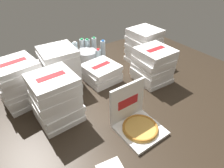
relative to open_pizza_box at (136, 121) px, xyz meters
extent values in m
cube|color=#2D2319|center=(0.13, 0.37, -0.09)|extent=(3.20, 2.40, 0.02)
cube|color=white|center=(0.00, -0.05, -0.06)|extent=(0.35, 0.35, 0.03)
cylinder|color=gold|center=(0.00, -0.05, -0.04)|extent=(0.30, 0.30, 0.02)
torus|color=#B1712A|center=(0.00, -0.05, -0.03)|extent=(0.30, 0.30, 0.02)
cube|color=white|center=(0.00, 0.13, 0.12)|extent=(0.35, 0.03, 0.35)
cube|color=red|center=(0.00, 0.11, 0.12)|extent=(0.21, 0.00, 0.09)
cube|color=white|center=(0.63, 0.43, -0.05)|extent=(0.37, 0.37, 0.05)
cube|color=red|center=(0.63, 0.43, -0.03)|extent=(0.23, 0.08, 0.00)
cube|color=white|center=(0.62, 0.44, -0.01)|extent=(0.36, 0.36, 0.05)
cube|color=red|center=(0.62, 0.44, 0.02)|extent=(0.23, 0.07, 0.00)
cube|color=white|center=(0.61, 0.44, 0.04)|extent=(0.36, 0.36, 0.05)
cube|color=white|center=(0.62, 0.44, 0.09)|extent=(0.36, 0.36, 0.05)
cube|color=white|center=(0.63, 0.45, 0.14)|extent=(0.36, 0.36, 0.05)
cube|color=white|center=(0.62, 0.44, 0.19)|extent=(0.38, 0.38, 0.05)
cube|color=red|center=(0.62, 0.44, 0.21)|extent=(0.23, 0.08, 0.00)
cube|color=white|center=(0.63, 0.45, 0.23)|extent=(0.36, 0.36, 0.05)
cube|color=white|center=(0.63, 0.44, 0.28)|extent=(0.35, 0.35, 0.05)
cube|color=red|center=(0.63, 0.44, 0.31)|extent=(0.23, 0.07, 0.00)
cube|color=white|center=(-0.66, 0.91, -0.05)|extent=(0.39, 0.39, 0.05)
cube|color=red|center=(-0.66, 0.91, -0.03)|extent=(0.23, 0.09, 0.00)
cube|color=white|center=(-0.66, 0.92, -0.01)|extent=(0.38, 0.38, 0.05)
cube|color=white|center=(-0.66, 0.90, 0.04)|extent=(0.38, 0.38, 0.05)
cube|color=red|center=(-0.66, 0.90, 0.07)|extent=(0.23, 0.08, 0.00)
cube|color=white|center=(-0.67, 0.91, 0.09)|extent=(0.36, 0.36, 0.05)
cube|color=white|center=(-0.66, 0.91, 0.14)|extent=(0.36, 0.36, 0.05)
cube|color=white|center=(-0.68, 0.91, 0.19)|extent=(0.36, 0.36, 0.05)
cube|color=red|center=(-0.68, 0.91, 0.21)|extent=(0.23, 0.07, 0.00)
cube|color=white|center=(-0.66, 0.91, 0.23)|extent=(0.37, 0.37, 0.05)
cube|color=white|center=(-0.67, 0.90, 0.28)|extent=(0.39, 0.39, 0.05)
cube|color=white|center=(-0.66, 0.92, 0.33)|extent=(0.39, 0.39, 0.05)
cube|color=red|center=(-0.66, 0.92, 0.36)|extent=(0.23, 0.09, 0.00)
cube|color=white|center=(-0.48, 0.49, -0.05)|extent=(0.36, 0.36, 0.05)
cube|color=red|center=(-0.48, 0.49, -0.03)|extent=(0.23, 0.07, 0.00)
cube|color=white|center=(-0.48, 0.50, -0.01)|extent=(0.35, 0.35, 0.05)
cube|color=white|center=(-0.47, 0.49, 0.04)|extent=(0.37, 0.37, 0.05)
cube|color=red|center=(-0.47, 0.49, 0.07)|extent=(0.23, 0.08, 0.00)
cube|color=white|center=(-0.49, 0.50, 0.09)|extent=(0.36, 0.36, 0.05)
cube|color=white|center=(-0.48, 0.50, 0.14)|extent=(0.35, 0.35, 0.05)
cube|color=red|center=(-0.48, 0.50, 0.16)|extent=(0.23, 0.06, 0.00)
cube|color=white|center=(-0.48, 0.50, 0.19)|extent=(0.35, 0.35, 0.05)
cube|color=red|center=(-0.48, 0.50, 0.21)|extent=(0.23, 0.07, 0.00)
cube|color=white|center=(-0.47, 0.50, 0.23)|extent=(0.36, 0.36, 0.05)
cube|color=red|center=(-0.47, 0.50, 0.26)|extent=(0.23, 0.07, 0.00)
cube|color=white|center=(-0.47, 0.50, 0.28)|extent=(0.35, 0.35, 0.05)
cube|color=white|center=(-0.48, 0.50, 0.33)|extent=(0.36, 0.36, 0.05)
cube|color=red|center=(-0.48, 0.50, 0.36)|extent=(0.23, 0.07, 0.00)
cube|color=white|center=(0.84, 0.84, -0.05)|extent=(0.36, 0.36, 0.05)
cube|color=white|center=(0.86, 0.83, -0.01)|extent=(0.37, 0.37, 0.05)
cube|color=white|center=(0.85, 0.84, 0.04)|extent=(0.36, 0.36, 0.05)
cube|color=red|center=(0.85, 0.84, 0.07)|extent=(0.23, 0.07, 0.00)
cube|color=white|center=(0.86, 0.83, 0.09)|extent=(0.36, 0.36, 0.05)
cube|color=white|center=(0.85, 0.83, 0.14)|extent=(0.36, 0.36, 0.05)
cube|color=white|center=(0.85, 0.83, 0.19)|extent=(0.36, 0.36, 0.05)
cube|color=white|center=(0.84, 0.84, 0.23)|extent=(0.35, 0.35, 0.05)
cube|color=white|center=(0.87, 0.84, 0.28)|extent=(0.37, 0.37, 0.05)
cube|color=white|center=(0.86, 0.84, 0.33)|extent=(0.36, 0.36, 0.05)
cube|color=white|center=(-0.25, 0.94, -0.05)|extent=(0.36, 0.36, 0.05)
cube|color=white|center=(-0.25, 0.94, -0.01)|extent=(0.39, 0.39, 0.05)
cube|color=red|center=(-0.25, 0.94, 0.02)|extent=(0.23, 0.09, 0.00)
cube|color=white|center=(-0.26, 0.93, 0.04)|extent=(0.39, 0.39, 0.05)
cube|color=white|center=(-0.25, 0.94, 0.09)|extent=(0.38, 0.38, 0.05)
cube|color=white|center=(-0.26, 0.94, 0.14)|extent=(0.37, 0.37, 0.05)
cube|color=white|center=(-0.25, 0.94, 0.19)|extent=(0.37, 0.37, 0.05)
cube|color=white|center=(-0.24, 0.94, 0.23)|extent=(0.39, 0.39, 0.05)
cube|color=red|center=(-0.24, 0.94, 0.26)|extent=(0.23, 0.09, 0.00)
cube|color=white|center=(-0.25, 0.94, 0.28)|extent=(0.38, 0.38, 0.05)
cube|color=red|center=(-0.25, 0.94, 0.31)|extent=(0.23, 0.08, 0.00)
cube|color=white|center=(-0.24, 0.95, 0.33)|extent=(0.37, 0.37, 0.05)
cube|color=white|center=(0.16, 0.77, -0.05)|extent=(0.36, 0.36, 0.05)
cube|color=red|center=(0.16, 0.77, -0.03)|extent=(0.23, 0.07, 0.00)
cube|color=white|center=(0.16, 0.78, -0.01)|extent=(0.37, 0.37, 0.05)
cube|color=white|center=(0.16, 0.79, 0.04)|extent=(0.35, 0.35, 0.05)
cube|color=white|center=(0.16, 0.77, 0.09)|extent=(0.38, 0.38, 0.05)
cube|color=red|center=(0.16, 0.77, 0.12)|extent=(0.23, 0.09, 0.00)
cylinder|color=#B7BABF|center=(0.25, 1.26, 0.00)|extent=(0.26, 0.26, 0.15)
cylinder|color=white|center=(0.45, 1.40, 0.04)|extent=(0.07, 0.07, 0.23)
cylinder|color=#239951|center=(0.45, 1.40, 0.16)|extent=(0.04, 0.04, 0.02)
cylinder|color=silver|center=(0.50, 1.25, 0.04)|extent=(0.07, 0.07, 0.23)
cylinder|color=blue|center=(0.50, 1.25, 0.16)|extent=(0.04, 0.04, 0.02)
cylinder|color=white|center=(0.29, 1.46, 0.04)|extent=(0.07, 0.07, 0.23)
cylinder|color=#239951|center=(0.29, 1.46, 0.16)|extent=(0.04, 0.04, 0.02)
cylinder|color=silver|center=(0.30, 1.06, 0.04)|extent=(0.07, 0.07, 0.23)
cylinder|color=red|center=(0.30, 1.06, 0.16)|extent=(0.04, 0.04, 0.02)
cylinder|color=white|center=(0.01, 1.29, 0.04)|extent=(0.07, 0.07, 0.23)
cylinder|color=#239951|center=(0.01, 1.29, 0.16)|extent=(0.04, 0.04, 0.02)
cylinder|color=silver|center=(0.17, 1.42, 0.04)|extent=(0.07, 0.07, 0.23)
cylinder|color=white|center=(0.17, 1.42, 0.16)|extent=(0.04, 0.04, 0.02)
cylinder|color=silver|center=(0.35, 1.41, 0.04)|extent=(0.07, 0.07, 0.23)
cylinder|color=#239951|center=(0.35, 1.41, 0.16)|extent=(0.04, 0.04, 0.02)
camera|label=1|loc=(-0.83, -0.81, 1.19)|focal=31.22mm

